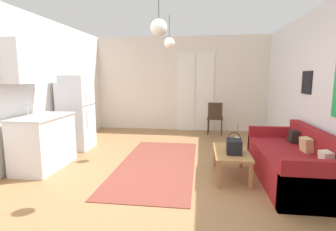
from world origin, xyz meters
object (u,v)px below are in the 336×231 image
Objects in this scene: couch at (295,163)px; handbag at (234,146)px; refrigerator at (76,113)px; accent_chair at (215,116)px; bamboo_vase at (237,144)px; coffee_table at (231,154)px; pendant_lamp_near at (159,28)px; pendant_lamp_far at (169,43)px.

couch is 6.28× the size of handbag.
handbag is at bearing -22.31° from refrigerator.
refrigerator is 3.58m from accent_chair.
handbag is at bearing -176.99° from couch.
refrigerator is at bearing 160.56° from bamboo_vase.
accent_chair reaches higher than handbag.
refrigerator is at bearing 159.22° from coffee_table.
coffee_table is 0.20m from handbag.
couch is 4.72× the size of bamboo_vase.
accent_chair is (-0.10, 3.00, 0.14)m from coffee_table.
accent_chair is (3.08, 1.79, -0.30)m from refrigerator.
handbag is at bearing 33.40° from pendant_lamp_near.
accent_chair is (-1.05, 3.06, 0.22)m from couch.
pendant_lamp_far is (-1.01, -1.97, 1.72)m from accent_chair.
couch reaches higher than handbag.
handbag is at bearing -113.61° from bamboo_vase.
coffee_table is 3.00m from accent_chair.
couch is 3.16× the size of pendant_lamp_near.
refrigerator reaches higher than accent_chair.
bamboo_vase is at bearing -38.85° from pendant_lamp_far.
accent_chair is (-0.13, 3.10, -0.03)m from handbag.
couch is at bearing -17.06° from refrigerator.
refrigerator reaches higher than bamboo_vase.
pendant_lamp_near is at bearing -159.49° from couch.
pendant_lamp_far is at bearing 152.26° from couch.
refrigerator is (-3.21, 1.32, 0.28)m from handbag.
pendant_lamp_far is (-1.14, 1.14, 1.69)m from handbag.
handbag is 0.50× the size of pendant_lamp_near.
pendant_lamp_far is (-1.21, 0.98, 1.69)m from bamboo_vase.
coffee_table is 0.19m from bamboo_vase.
handbag is 3.11m from accent_chair.
handbag is 2.34m from pendant_lamp_far.
bamboo_vase reaches higher than couch.
accent_chair is at bearing 62.74° from pendant_lamp_far.
couch is at bearing -3.58° from coffee_table.
accent_chair is at bearing 30.09° from refrigerator.
couch is 2.09× the size of coffee_table.
couch is at bearing 3.01° from handbag.
pendant_lamp_far reaches higher than couch.
pendant_lamp_far is at bearing 93.12° from pendant_lamp_near.
couch is 1.29× the size of refrigerator.
pendant_lamp_near is (-1.97, -0.74, 1.90)m from couch.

